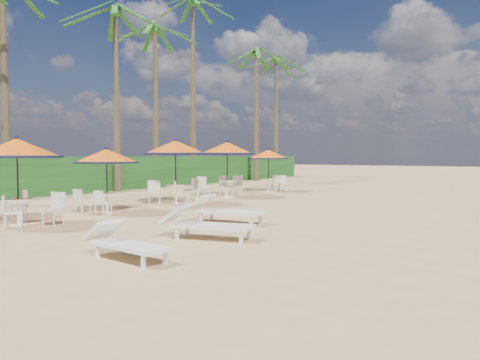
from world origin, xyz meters
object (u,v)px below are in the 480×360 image
(station_3, at_px, (226,155))
(station_2, at_px, (176,155))
(station_0, at_px, (19,159))
(lounger_near, at_px, (124,242))
(station_1, at_px, (105,162))
(station_4, at_px, (270,160))
(lounger_mid, at_px, (204,223))
(lounger_far, at_px, (223,210))

(station_3, bearing_deg, station_2, -88.92)
(station_0, xyz_separation_m, lounger_near, (5.36, -1.32, -1.46))
(station_1, relative_size, station_4, 0.96)
(lounger_mid, distance_m, lounger_far, 2.53)
(station_3, xyz_separation_m, lounger_near, (5.64, -11.38, -1.57))
(station_3, bearing_deg, lounger_far, -55.89)
(station_0, height_order, lounger_far, station_0)
(station_1, relative_size, lounger_near, 1.13)
(station_0, distance_m, station_1, 3.12)
(station_0, xyz_separation_m, lounger_far, (4.24, 3.38, -1.41))
(station_1, bearing_deg, station_2, 89.61)
(lounger_mid, relative_size, lounger_far, 0.99)
(station_3, bearing_deg, lounger_mid, -58.00)
(lounger_near, xyz_separation_m, lounger_mid, (-0.04, 2.42, 0.04))
(station_0, bearing_deg, lounger_far, 38.61)
(station_0, height_order, lounger_near, station_0)
(lounger_near, distance_m, lounger_far, 4.84)
(station_2, xyz_separation_m, station_4, (-0.11, 7.58, -0.21))
(lounger_near, bearing_deg, station_4, 117.04)
(station_3, distance_m, lounger_near, 12.80)
(station_3, xyz_separation_m, lounger_mid, (5.60, -8.96, -1.53))
(station_4, xyz_separation_m, lounger_mid, (5.64, -13.02, -1.30))
(station_4, height_order, lounger_near, station_4)
(lounger_far, bearing_deg, lounger_mid, -70.45)
(station_4, bearing_deg, lounger_mid, -66.58)
(station_3, height_order, lounger_far, station_3)
(station_4, distance_m, lounger_far, 11.73)
(station_0, relative_size, station_3, 0.94)
(station_0, xyz_separation_m, station_2, (-0.22, 6.53, 0.10))
(station_0, relative_size, lounger_near, 1.26)
(station_4, bearing_deg, station_1, -89.56)
(station_0, relative_size, lounger_far, 1.07)
(lounger_near, bearing_deg, lounger_mid, 97.88)
(station_2, distance_m, lounger_near, 9.76)
(lounger_mid, bearing_deg, station_4, 99.09)
(lounger_far, bearing_deg, station_3, 118.40)
(station_2, relative_size, station_4, 1.13)
(station_1, xyz_separation_m, lounger_near, (5.60, -4.43, -1.34))
(station_2, bearing_deg, lounger_near, -54.62)
(station_1, xyz_separation_m, station_4, (-0.08, 11.01, 0.00))
(station_1, bearing_deg, lounger_far, 3.50)
(station_0, height_order, station_1, station_0)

